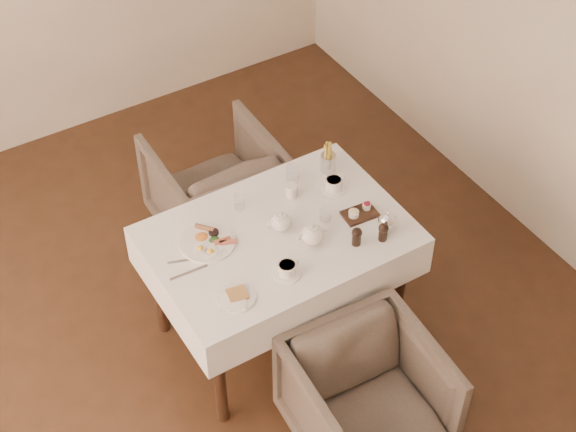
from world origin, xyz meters
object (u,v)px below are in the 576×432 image
Objects in this scene: armchair_near at (367,399)px; breakfast_plate at (207,241)px; armchair_far at (216,187)px; table at (278,250)px; teapot_centre at (281,221)px.

breakfast_plate is (-0.34, 0.93, 0.45)m from armchair_near.
armchair_near is 1.70m from armchair_far.
table reaches higher than armchair_near.
breakfast_plate reaches higher than armchair_near.
armchair_far reaches higher than armchair_near.
teapot_centre is at bearing 34.29° from table.
table reaches higher than armchair_far.
teapot_centre is at bearing 86.38° from armchair_far.
armchair_far is 0.98m from breakfast_plate.
table is at bearing -135.18° from teapot_centre.
armchair_far is at bearing 95.67° from teapot_centre.
table is at bearing 84.77° from armchair_far.
breakfast_plate reaches higher than table.
armchair_far is 1.00m from teapot_centre.
teapot_centre reaches higher than breakfast_plate.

